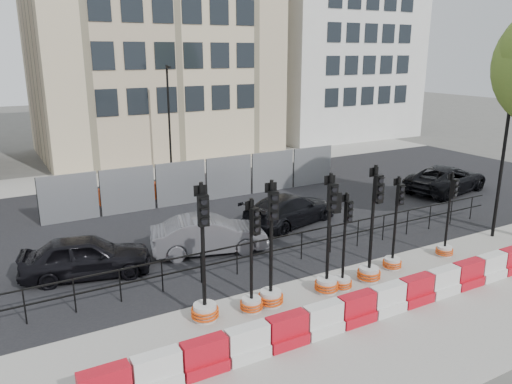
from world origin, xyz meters
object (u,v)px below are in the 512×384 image
traffic_signal_a (205,294)px  car_c (290,209)px  lamp_post_near (504,152)px  traffic_signal_d (328,265)px  car_a (86,256)px  traffic_signal_h (446,239)px

traffic_signal_a → car_c: size_ratio=0.79×
lamp_post_near → traffic_signal_d: 8.53m
car_a → traffic_signal_a: bearing=-140.4°
traffic_signal_d → car_c: size_ratio=0.76×
traffic_signal_d → car_a: (-5.78, 4.49, -0.18)m
traffic_signal_a → traffic_signal_d: size_ratio=1.04×
traffic_signal_a → car_a: size_ratio=0.89×
traffic_signal_a → traffic_signal_d: (3.69, -0.28, 0.08)m
car_a → lamp_post_near: bearing=-92.6°
traffic_signal_h → lamp_post_near: bearing=-0.4°
traffic_signal_d → car_a: size_ratio=0.86×
traffic_signal_d → car_a: 7.32m
traffic_signal_a → car_a: traffic_signal_a is taller
lamp_post_near → traffic_signal_d: size_ratio=1.69×
traffic_signal_a → traffic_signal_h: size_ratio=1.25×
traffic_signal_h → traffic_signal_d: bearing=174.5°
car_a → traffic_signal_d: bearing=-114.7°
car_c → car_a: bearing=81.1°
car_c → lamp_post_near: bearing=-145.8°
traffic_signal_d → car_c: 5.94m
traffic_signal_a → car_c: (5.97, 5.20, -0.13)m
lamp_post_near → car_c: size_ratio=1.29×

